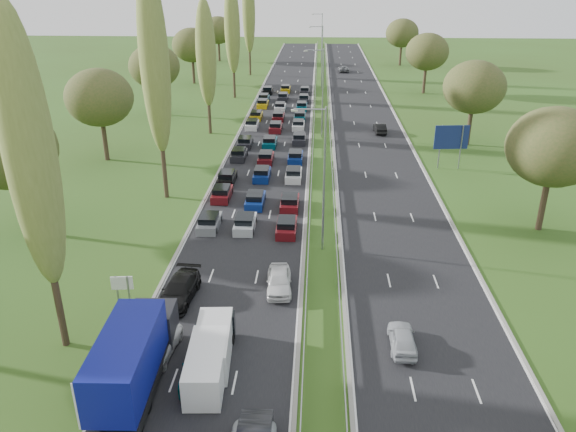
# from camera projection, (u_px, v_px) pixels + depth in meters

# --- Properties ---
(ground) EXTENTS (260.00, 260.00, 0.00)m
(ground) POSITION_uv_depth(u_px,v_px,m) (322.00, 133.00, 80.90)
(ground) COLOR #314A17
(ground) RESTS_ON ground
(near_carriageway) EXTENTS (10.50, 215.00, 0.04)m
(near_carriageway) POSITION_uv_depth(u_px,v_px,m) (276.00, 128.00, 83.52)
(near_carriageway) COLOR black
(near_carriageway) RESTS_ON ground
(far_carriageway) EXTENTS (10.50, 215.00, 0.04)m
(far_carriageway) POSITION_uv_depth(u_px,v_px,m) (367.00, 129.00, 82.86)
(far_carriageway) COLOR black
(far_carriageway) RESTS_ON ground
(central_reservation) EXTENTS (2.36, 215.00, 0.32)m
(central_reservation) POSITION_uv_depth(u_px,v_px,m) (322.00, 125.00, 82.97)
(central_reservation) COLOR gray
(central_reservation) RESTS_ON ground
(lamp_columns) EXTENTS (0.18, 140.18, 12.00)m
(lamp_columns) POSITION_uv_depth(u_px,v_px,m) (323.00, 94.00, 76.67)
(lamp_columns) COLOR gray
(lamp_columns) RESTS_ON ground
(poplar_row) EXTENTS (2.80, 127.80, 22.44)m
(poplar_row) POSITION_uv_depth(u_px,v_px,m) (188.00, 55.00, 65.90)
(poplar_row) COLOR #2D2116
(poplar_row) RESTS_ON ground
(woodland_left) EXTENTS (8.00, 166.00, 11.10)m
(woodland_left) POSITION_uv_depth(u_px,v_px,m) (88.00, 104.00, 63.22)
(woodland_left) COLOR #2D2116
(woodland_left) RESTS_ON ground
(woodland_right) EXTENTS (8.00, 153.00, 11.10)m
(woodland_right) POSITION_uv_depth(u_px,v_px,m) (492.00, 101.00, 64.67)
(woodland_right) COLOR #2D2116
(woodland_right) RESTS_ON ground
(traffic_queue_fill) EXTENTS (9.13, 67.83, 0.80)m
(traffic_queue_fill) POSITION_uv_depth(u_px,v_px,m) (273.00, 134.00, 78.59)
(traffic_queue_fill) COLOR slate
(traffic_queue_fill) RESTS_ON ground
(near_car_2) EXTENTS (2.56, 4.85, 1.30)m
(near_car_2) POSITION_uv_depth(u_px,v_px,m) (155.00, 346.00, 33.69)
(near_car_2) COLOR white
(near_car_2) RESTS_ON near_carriageway
(near_car_3) EXTENTS (2.57, 5.42, 1.53)m
(near_car_3) POSITION_uv_depth(u_px,v_px,m) (179.00, 290.00, 39.47)
(near_car_3) COLOR black
(near_car_3) RESTS_ON near_carriageway
(near_car_7) EXTENTS (2.36, 5.43, 1.55)m
(near_car_7) POSITION_uv_depth(u_px,v_px,m) (203.00, 362.00, 32.13)
(near_car_7) COLOR #054A4F
(near_car_7) RESTS_ON near_carriageway
(near_car_12) EXTENTS (2.06, 4.53, 1.51)m
(near_car_12) POSITION_uv_depth(u_px,v_px,m) (279.00, 280.00, 40.70)
(near_car_12) COLOR silver
(near_car_12) RESTS_ON near_carriageway
(far_car_0) EXTENTS (1.61, 3.89, 1.32)m
(far_car_0) POSITION_uv_depth(u_px,v_px,m) (402.00, 338.00, 34.42)
(far_car_0) COLOR #A8ABB1
(far_car_0) RESTS_ON far_carriageway
(far_car_1) EXTENTS (1.65, 4.31, 1.40)m
(far_car_1) POSITION_uv_depth(u_px,v_px,m) (380.00, 128.00, 80.60)
(far_car_1) COLOR black
(far_car_1) RESTS_ON far_carriageway
(far_car_2) EXTENTS (2.50, 4.97, 1.35)m
(far_car_2) POSITION_uv_depth(u_px,v_px,m) (343.00, 69.00, 130.19)
(far_car_2) COLOR slate
(far_car_2) RESTS_ON far_carriageway
(blue_lorry) EXTENTS (2.66, 9.57, 4.04)m
(blue_lorry) POSITION_uv_depth(u_px,v_px,m) (134.00, 356.00, 30.62)
(blue_lorry) COLOR black
(blue_lorry) RESTS_ON near_carriageway
(white_van_front) EXTENTS (2.03, 5.17, 2.08)m
(white_van_front) POSITION_uv_depth(u_px,v_px,m) (207.00, 364.00, 31.55)
(white_van_front) COLOR white
(white_van_front) RESTS_ON near_carriageway
(white_van_rear) EXTENTS (2.02, 5.15, 2.07)m
(white_van_rear) POSITION_uv_depth(u_px,v_px,m) (214.00, 343.00, 33.38)
(white_van_rear) COLOR silver
(white_van_rear) RESTS_ON near_carriageway
(info_sign) EXTENTS (1.50, 0.27, 2.10)m
(info_sign) POSITION_uv_depth(u_px,v_px,m) (122.00, 286.00, 38.83)
(info_sign) COLOR gray
(info_sign) RESTS_ON ground
(direction_sign) EXTENTS (3.99, 0.50, 5.20)m
(direction_sign) POSITION_uv_depth(u_px,v_px,m) (451.00, 139.00, 64.88)
(direction_sign) COLOR gray
(direction_sign) RESTS_ON ground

